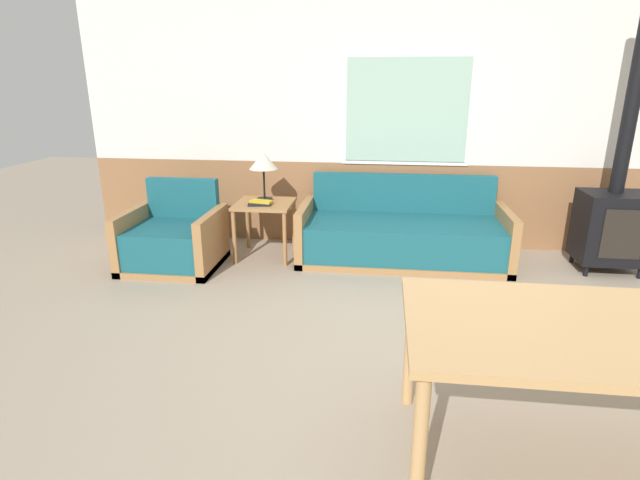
% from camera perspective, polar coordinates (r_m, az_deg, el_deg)
% --- Properties ---
extents(ground_plane, '(16.00, 16.00, 0.00)m').
position_cam_1_polar(ground_plane, '(3.14, 14.76, -15.79)').
color(ground_plane, gray).
extents(wall_back, '(7.20, 0.09, 2.70)m').
position_cam_1_polar(wall_back, '(5.25, 12.35, 13.65)').
color(wall_back, '#8E603D').
rests_on(wall_back, ground_plane).
extents(couch, '(2.00, 0.85, 0.79)m').
position_cam_1_polar(couch, '(4.95, 9.36, 0.45)').
color(couch, '#9E7042').
rests_on(couch, ground_plane).
extents(armchair, '(0.86, 0.77, 0.79)m').
position_cam_1_polar(armchair, '(4.92, -16.39, -0.13)').
color(armchair, '#9E7042').
rests_on(armchair, ground_plane).
extents(side_table, '(0.55, 0.55, 0.56)m').
position_cam_1_polar(side_table, '(4.95, -6.36, 3.28)').
color(side_table, '#9E7042').
rests_on(side_table, ground_plane).
extents(table_lamp, '(0.28, 0.28, 0.48)m').
position_cam_1_polar(table_lamp, '(4.95, -6.49, 8.84)').
color(table_lamp, black).
rests_on(table_lamp, side_table).
extents(book_stack, '(0.24, 0.18, 0.04)m').
position_cam_1_polar(book_stack, '(4.84, -6.83, 4.25)').
color(book_stack, black).
rests_on(book_stack, side_table).
extents(dining_table, '(1.83, 0.89, 0.72)m').
position_cam_1_polar(dining_table, '(2.50, 31.37, -9.90)').
color(dining_table, tan).
rests_on(dining_table, ground_plane).
extents(wood_stove, '(0.57, 0.46, 2.37)m').
position_cam_1_polar(wood_stove, '(5.25, 30.59, 2.83)').
color(wood_stove, black).
rests_on(wood_stove, ground_plane).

